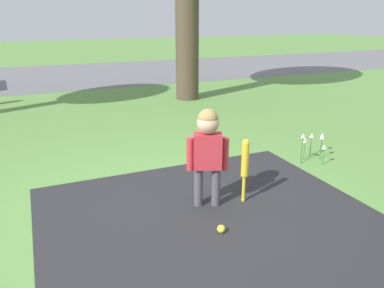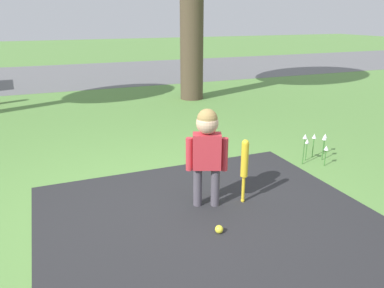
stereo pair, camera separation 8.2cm
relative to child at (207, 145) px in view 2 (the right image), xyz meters
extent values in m
plane|color=#5B8C42|center=(-0.42, 0.15, -0.68)|extent=(60.00, 60.00, 0.00)
cube|color=slate|center=(-0.42, 10.12, -0.68)|extent=(40.00, 6.00, 0.01)
cylinder|color=#4C4751|center=(-0.08, 0.04, -0.47)|extent=(0.09, 0.09, 0.43)
cylinder|color=#4C4751|center=(0.08, -0.04, -0.47)|extent=(0.09, 0.09, 0.43)
cube|color=#BF2D38|center=(0.00, 0.00, -0.07)|extent=(0.33, 0.26, 0.37)
cylinder|color=#BF2D38|center=(-0.16, 0.07, -0.10)|extent=(0.07, 0.07, 0.35)
cylinder|color=#BF2D38|center=(0.16, -0.07, -0.10)|extent=(0.07, 0.07, 0.35)
sphere|color=#D8AD8C|center=(0.00, 0.00, 0.23)|extent=(0.22, 0.22, 0.22)
sphere|color=#997A47|center=(0.00, 0.00, 0.27)|extent=(0.21, 0.21, 0.21)
sphere|color=yellow|center=(0.40, -0.08, -0.66)|extent=(0.04, 0.04, 0.04)
cylinder|color=yellow|center=(0.40, -0.08, -0.53)|extent=(0.03, 0.03, 0.30)
cylinder|color=yellow|center=(0.40, -0.08, -0.19)|extent=(0.08, 0.08, 0.37)
sphere|color=yellow|center=(0.40, -0.08, -0.01)|extent=(0.07, 0.07, 0.07)
sphere|color=yellow|center=(-0.11, -0.54, -0.64)|extent=(0.08, 0.08, 0.08)
cylinder|color=#4C3D2D|center=(1.89, 5.06, 1.23)|extent=(0.54, 0.54, 3.82)
cylinder|color=#38702D|center=(2.22, 0.78, -0.56)|extent=(0.01, 0.01, 0.25)
cone|color=silver|center=(2.22, 0.78, -0.40)|extent=(0.06, 0.06, 0.06)
cylinder|color=#38702D|center=(2.04, 0.59, -0.53)|extent=(0.01, 0.01, 0.30)
cone|color=silver|center=(2.04, 0.59, -0.35)|extent=(0.06, 0.06, 0.06)
cylinder|color=#38702D|center=(1.99, 0.73, -0.54)|extent=(0.01, 0.01, 0.28)
cone|color=silver|center=(1.99, 0.73, -0.37)|extent=(0.06, 0.06, 0.06)
cylinder|color=#38702D|center=(1.69, 0.57, -0.50)|extent=(0.01, 0.01, 0.37)
cone|color=silver|center=(1.69, 0.57, -0.29)|extent=(0.06, 0.06, 0.06)
cylinder|color=#38702D|center=(1.92, 0.40, -0.57)|extent=(0.01, 0.01, 0.23)
cone|color=silver|center=(1.92, 0.40, -0.43)|extent=(0.06, 0.06, 0.06)
cylinder|color=#38702D|center=(1.81, 0.66, -0.56)|extent=(0.01, 0.01, 0.25)
cone|color=silver|center=(1.81, 0.66, -0.40)|extent=(0.06, 0.06, 0.06)
camera|label=1|loc=(-1.56, -3.20, 1.23)|focal=35.00mm
camera|label=2|loc=(-1.48, -3.24, 1.23)|focal=35.00mm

